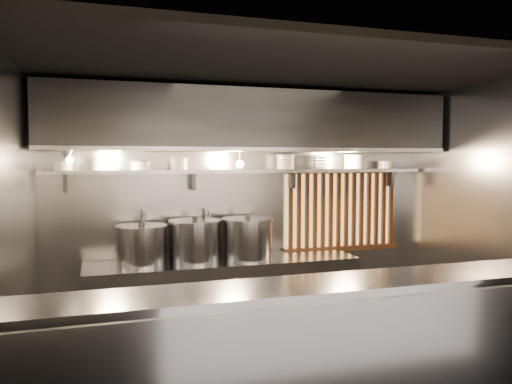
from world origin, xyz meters
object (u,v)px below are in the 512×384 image
stock_pot_mid (142,245)px  stock_pot_right (247,238)px  heat_lamp (66,154)px  pendant_bulb (240,164)px  stock_pot_left (195,241)px

stock_pot_mid → stock_pot_right: stock_pot_right is taller
heat_lamp → pendant_bulb: size_ratio=1.87×
heat_lamp → stock_pot_mid: (0.70, 0.30, -0.96)m
stock_pot_right → pendant_bulb: bearing=131.5°
pendant_bulb → stock_pot_right: (0.07, -0.07, -0.83)m
pendant_bulb → stock_pot_right: size_ratio=0.30×
heat_lamp → stock_pot_right: (1.86, 0.28, -0.94)m
stock_pot_left → stock_pot_mid: bearing=-179.7°
pendant_bulb → stock_pot_mid: 1.39m
stock_pot_mid → stock_pot_right: (1.16, -0.03, 0.02)m
heat_lamp → stock_pot_right: 2.10m
stock_pot_left → stock_pot_right: bearing=-3.2°
heat_lamp → stock_pot_mid: 1.23m
stock_pot_left → heat_lamp: bearing=-166.4°
heat_lamp → stock_pot_left: size_ratio=0.59×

